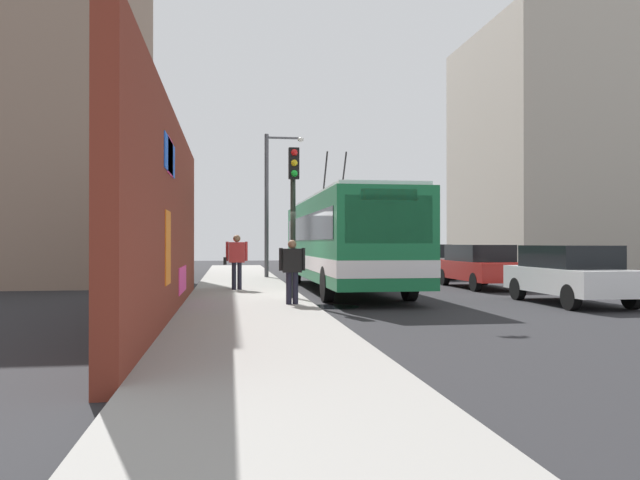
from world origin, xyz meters
name	(u,v)px	position (x,y,z in m)	size (l,w,h in m)	color
ground_plane	(302,300)	(0.00, 0.00, 0.00)	(80.00, 80.00, 0.00)	#232326
sidewalk_slab	(246,298)	(0.00, 1.60, 0.07)	(48.00, 3.20, 0.15)	gray
graffiti_wall	(169,218)	(-4.17, 3.35, 2.18)	(13.66, 0.32, 4.37)	maroon
building_far_left	(65,108)	(10.50, 9.20, 7.56)	(11.66, 6.16, 15.13)	gray
building_far_right	(551,152)	(16.63, -17.00, 7.10)	(10.98, 9.07, 14.19)	#B2A899
city_bus	(343,239)	(3.14, -1.80, 1.79)	(12.37, 2.64, 4.98)	#19723F
parked_car_white	(570,273)	(-2.29, -7.00, 0.83)	(4.22, 1.86, 1.58)	white
parked_car_red	(480,265)	(3.73, -7.00, 0.83)	(4.63, 1.82, 1.58)	#B21E19
parked_car_silver	(426,260)	(9.87, -7.00, 0.83)	(4.15, 1.81, 1.58)	#B7B7BC
pedestrian_at_curb	(292,267)	(-2.70, 0.55, 1.06)	(0.22, 0.64, 1.57)	#1E1E2D
pedestrian_midblock	(236,257)	(2.25, 1.84, 1.19)	(0.24, 0.77, 1.76)	#1E1E2D
traffic_light	(293,197)	(-1.08, 0.35, 2.91)	(0.49, 0.28, 4.09)	#2D382D
street_lamp	(271,195)	(9.34, 0.25, 3.78)	(0.44, 1.74, 6.28)	#4C4C51
curbside_puddle	(334,307)	(-2.01, -0.60, 0.00)	(1.31, 1.31, 0.00)	black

